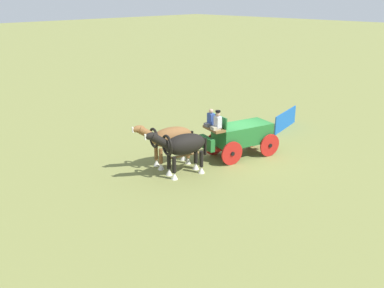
% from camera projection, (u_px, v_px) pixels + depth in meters
% --- Properties ---
extents(ground_plane, '(220.00, 220.00, 0.00)m').
position_uv_depth(ground_plane, '(241.00, 155.00, 21.56)').
color(ground_plane, olive).
extents(show_wagon, '(5.80, 2.52, 2.67)m').
position_uv_depth(show_wagon, '(239.00, 135.00, 21.09)').
color(show_wagon, '#236B2D').
rests_on(show_wagon, ground).
extents(draft_horse_near, '(2.99, 1.44, 2.28)m').
position_uv_depth(draft_horse_near, '(182.00, 146.00, 18.79)').
color(draft_horse_near, black).
rests_on(draft_horse_near, ground).
extents(draft_horse_off, '(3.06, 1.46, 2.24)m').
position_uv_depth(draft_horse_off, '(169.00, 138.00, 19.86)').
color(draft_horse_off, brown).
rests_on(draft_horse_off, ground).
extents(sponsor_banner, '(3.15, 0.70, 1.10)m').
position_uv_depth(sponsor_banner, '(286.00, 120.00, 25.65)').
color(sponsor_banner, '#1959B2').
rests_on(sponsor_banner, ground).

